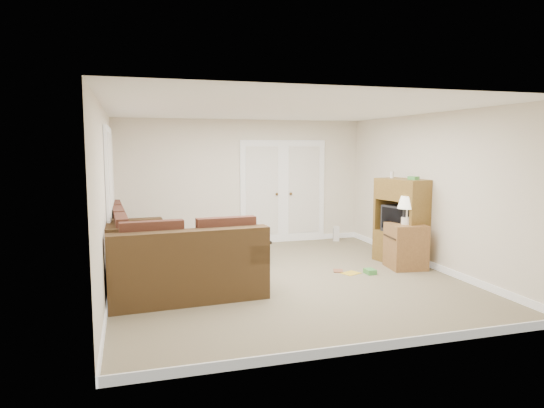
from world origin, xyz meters
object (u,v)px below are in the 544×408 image
object	(u,v)px
coffee_table	(245,248)
tv_armoire	(402,221)
sectional_sofa	(157,259)
side_cabinet	(406,242)

from	to	relation	value
coffee_table	tv_armoire	distance (m)	2.70
sectional_sofa	coffee_table	bearing A→B (deg)	29.73
sectional_sofa	coffee_table	world-z (taller)	sectional_sofa
sectional_sofa	side_cabinet	bearing A→B (deg)	-6.52
sectional_sofa	tv_armoire	xyz separation A→B (m)	(4.03, 0.12, 0.35)
tv_armoire	side_cabinet	size ratio (longest dim) A/B	1.30
tv_armoire	side_cabinet	bearing A→B (deg)	-122.89
sectional_sofa	coffee_table	distance (m)	1.84
side_cabinet	sectional_sofa	bearing A→B (deg)	-175.79
sectional_sofa	tv_armoire	distance (m)	4.05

